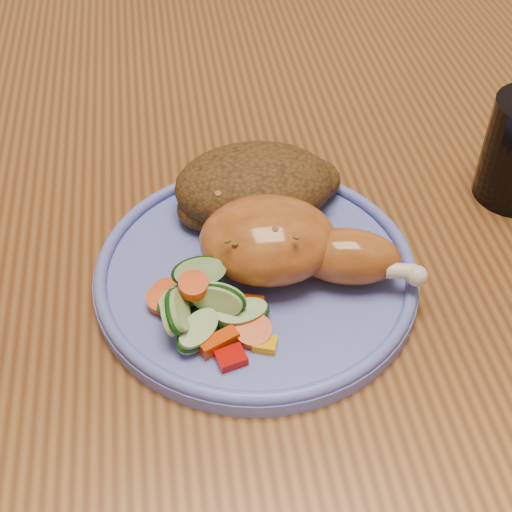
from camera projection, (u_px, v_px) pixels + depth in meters
name	position (u px, v px, depth m)	size (l,w,h in m)	color
dining_table	(310.00, 224.00, 0.74)	(0.90, 1.40, 0.75)	brown
chair_far	(236.00, 66.00, 1.30)	(0.42, 0.42, 0.91)	#4C2D16
plate	(256.00, 275.00, 0.56)	(0.25, 0.25, 0.01)	#5861BB
plate_rim	(256.00, 265.00, 0.55)	(0.25, 0.25, 0.01)	#5861BB
chicken_leg	(287.00, 244.00, 0.54)	(0.17, 0.10, 0.06)	#AA5B23
rice_pilaf	(257.00, 186.00, 0.59)	(0.14, 0.10, 0.06)	#4E3113
vegetable_pile	(204.00, 307.00, 0.51)	(0.09, 0.09, 0.05)	#A50A05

